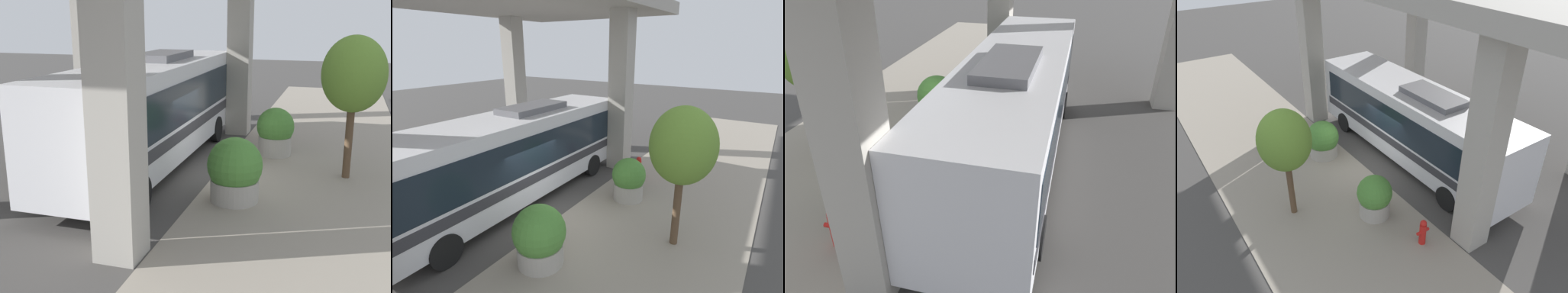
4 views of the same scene
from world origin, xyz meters
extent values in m
plane|color=#474442|center=(0.00, 0.00, 0.00)|extent=(80.00, 80.00, 0.00)
cube|color=gray|center=(-3.00, 0.00, 0.01)|extent=(6.00, 40.00, 0.02)
cube|color=#ADA89E|center=(0.50, -5.73, 3.71)|extent=(0.90, 0.90, 7.41)
cube|color=#ADA89E|center=(0.50, 5.73, 3.71)|extent=(0.90, 0.90, 7.41)
cube|color=silver|center=(2.26, -0.39, 1.92)|extent=(2.61, 11.26, 2.95)
cube|color=#19232D|center=(2.26, -0.39, 2.28)|extent=(2.65, 10.36, 1.30)
cube|color=#333338|center=(2.26, -0.39, 1.33)|extent=(2.65, 10.70, 0.35)
cube|color=slate|center=(2.26, -1.52, 3.52)|extent=(1.31, 2.81, 0.24)
cylinder|color=black|center=(1.04, 3.55, 0.50)|extent=(0.28, 1.00, 1.00)
cylinder|color=black|center=(3.49, 3.55, 0.50)|extent=(0.28, 1.00, 1.00)
cylinder|color=black|center=(1.04, -4.05, 0.50)|extent=(0.28, 1.00, 1.00)
cylinder|color=black|center=(3.49, -4.05, 0.50)|extent=(0.28, 1.00, 1.00)
cylinder|color=red|center=(-0.95, -4.92, 0.42)|extent=(0.24, 0.24, 0.84)
sphere|color=red|center=(-0.95, -4.92, 0.92)|extent=(0.23, 0.23, 0.23)
cylinder|color=red|center=(-1.13, -4.92, 0.55)|extent=(0.15, 0.11, 0.11)
cylinder|color=red|center=(-0.77, -4.92, 0.55)|extent=(0.15, 0.11, 0.11)
cylinder|color=#ADA89E|center=(-1.46, -2.77, 0.35)|extent=(1.16, 1.16, 0.69)
sphere|color=#4C8C38|center=(-1.46, -2.77, 1.05)|extent=(1.32, 1.32, 1.32)
sphere|color=#993F8C|center=(-1.31, -2.88, 0.85)|extent=(0.41, 0.41, 0.41)
cylinder|color=#ADA89E|center=(-1.06, 2.02, 0.31)|extent=(1.30, 1.30, 0.61)
sphere|color=#4C8C38|center=(-1.06, 2.02, 1.02)|extent=(1.48, 1.48, 1.48)
sphere|color=#BF334C|center=(-0.90, 1.89, 0.80)|extent=(0.45, 0.45, 0.45)
cylinder|color=brown|center=(-3.92, -0.89, 1.31)|extent=(0.23, 0.23, 2.63)
ellipsoid|color=olive|center=(-3.92, -0.89, 3.19)|extent=(1.88, 1.88, 2.26)
camera|label=1|loc=(-3.66, 14.15, 4.89)|focal=45.00mm
camera|label=2|loc=(-6.07, 7.32, 5.81)|focal=28.00mm
camera|label=3|loc=(3.87, -10.44, 6.26)|focal=35.00mm
camera|label=4|loc=(-7.77, -11.83, 9.78)|focal=35.00mm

